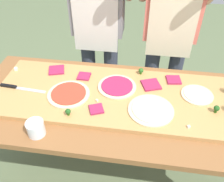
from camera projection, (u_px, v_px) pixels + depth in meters
ground_plane at (112, 172)px, 1.99m from camera, size 8.00×8.00×0.00m
prep_table at (113, 113)px, 1.55m from camera, size 1.77×0.80×0.79m
cutting_board at (115, 96)px, 1.50m from camera, size 1.51×0.56×0.03m
chefs_knife at (16, 87)px, 1.53m from camera, size 0.31×0.04×0.02m
pizza_whole_tomato_red at (69, 94)px, 1.48m from camera, size 0.26×0.26×0.02m
pizza_whole_white_garlic at (197, 95)px, 1.48m from camera, size 0.19×0.19×0.02m
pizza_whole_beet_magenta at (117, 86)px, 1.54m from camera, size 0.25×0.25×0.02m
pizza_whole_cheese_artichoke at (151, 110)px, 1.38m from camera, size 0.26×0.26×0.02m
pizza_slice_near_right at (96, 109)px, 1.38m from camera, size 0.10×0.10×0.01m
pizza_slice_center at (151, 85)px, 1.55m from camera, size 0.14×0.14×0.01m
pizza_slice_far_left at (174, 80)px, 1.59m from camera, size 0.10×0.10×0.01m
pizza_slice_far_right at (57, 70)px, 1.68m from camera, size 0.13×0.13×0.01m
pizza_slice_near_left at (84, 76)px, 1.62m from camera, size 0.08×0.08×0.01m
broccoli_floret_center_right at (141, 71)px, 1.64m from camera, size 0.03×0.03×0.04m
broccoli_floret_back_mid at (217, 109)px, 1.35m from camera, size 0.03×0.03×0.05m
broccoli_floret_back_right at (68, 112)px, 1.34m from camera, size 0.03×0.03×0.04m
cheese_crumble_a at (97, 100)px, 1.44m from camera, size 0.02×0.02×0.01m
cheese_crumble_b at (16, 69)px, 1.68m from camera, size 0.03×0.03×0.02m
cheese_crumble_c at (189, 127)px, 1.28m from camera, size 0.02×0.02×0.01m
flour_cup at (36, 129)px, 1.26m from camera, size 0.09×0.09×0.08m
cook_left at (98, 21)px, 1.88m from camera, size 0.54×0.39×1.67m
cook_right at (171, 25)px, 1.82m from camera, size 0.54×0.39×1.67m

